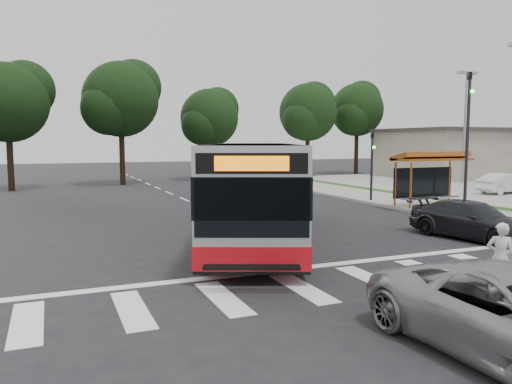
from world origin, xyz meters
TOP-DOWN VIEW (x-y plane):
  - ground at (0.00, 0.00)m, footprint 140.00×140.00m
  - sidewalk_east at (11.00, 8.00)m, footprint 4.00×40.00m
  - curb_east at (9.00, 8.00)m, footprint 0.30×40.00m
  - commercial_building at (30.00, 22.00)m, footprint 14.00×10.00m
  - building_roof_cap at (30.00, 22.00)m, footprint 14.60×10.60m
  - crosswalk_ladder at (0.00, -5.00)m, footprint 18.00×2.60m
  - bus_shelter at (10.80, 5.10)m, footprint 4.20×1.60m
  - traffic_signal_ne_tall at (9.60, 1.49)m, footprint 0.18×0.37m
  - traffic_signal_ne_short at (9.60, 8.49)m, footprint 0.18×0.37m
  - lot_light_mid at (24.00, 16.00)m, footprint 1.90×0.35m
  - tree_ne_a at (16.08, 28.06)m, footprint 6.16×5.74m
  - tree_ne_b at (23.08, 30.06)m, footprint 6.16×5.74m
  - tree_north_a at (-1.92, 26.07)m, footprint 6.60×6.15m
  - tree_north_b at (6.07, 28.06)m, footprint 5.72×5.33m
  - tree_north_c at (-9.92, 24.06)m, footprint 6.16×5.74m
  - transit_bus at (-0.53, 1.61)m, footprint 7.73×13.23m
  - pedestrian at (2.16, -6.97)m, footprint 0.70×0.69m
  - dark_sedan at (6.51, -1.93)m, footprint 2.77×4.93m
  - parked_car_1 at (19.98, 8.32)m, footprint 4.04×1.47m

SIDE VIEW (x-z plane):
  - ground at x=0.00m, z-range 0.00..0.00m
  - crosswalk_ladder at x=0.00m, z-range 0.00..0.01m
  - sidewalk_east at x=11.00m, z-range 0.00..0.12m
  - curb_east at x=9.00m, z-range 0.00..0.15m
  - dark_sedan at x=6.51m, z-range 0.00..1.35m
  - parked_car_1 at x=19.98m, z-range 0.10..1.42m
  - pedestrian at x=2.16m, z-range 0.00..1.63m
  - transit_bus at x=-0.53m, z-range 0.00..3.40m
  - commercial_building at x=30.00m, z-range 0.00..4.40m
  - bus_shelter at x=10.80m, z-range 0.92..3.78m
  - traffic_signal_ne_short at x=9.60m, z-range 0.48..4.48m
  - traffic_signal_ne_tall at x=9.60m, z-range 0.63..7.13m
  - building_roof_cap at x=30.00m, z-range 4.40..4.70m
  - tree_north_b at x=6.07m, z-range 1.45..9.88m
  - lot_light_mid at x=24.00m, z-range 1.40..10.41m
  - tree_north_c at x=-9.92m, z-range 1.64..10.94m
  - tree_ne_a at x=16.08m, z-range 1.74..11.04m
  - tree_ne_b at x=23.08m, z-range 1.91..11.93m
  - tree_north_a at x=-1.92m, z-range 1.84..12.01m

